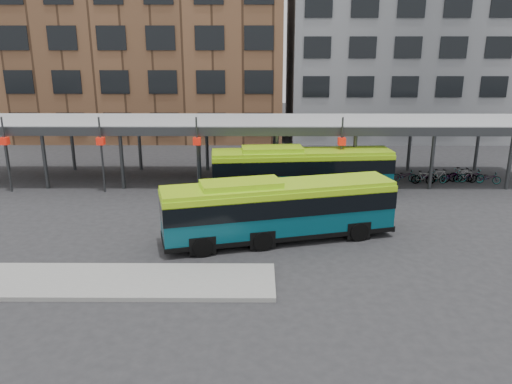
{
  "coord_description": "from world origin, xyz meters",
  "views": [
    {
      "loc": [
        0.86,
        -20.86,
        9.1
      ],
      "look_at": [
        0.71,
        3.68,
        1.8
      ],
      "focal_mm": 35.0,
      "sensor_mm": 36.0,
      "label": 1
    }
  ],
  "objects": [
    {
      "name": "ground",
      "position": [
        0.0,
        0.0,
        0.0
      ],
      "size": [
        120.0,
        120.0,
        0.0
      ],
      "primitive_type": "plane",
      "color": "#28282B",
      "rests_on": "ground"
    },
    {
      "name": "boarding_island",
      "position": [
        -5.5,
        -3.0,
        0.09
      ],
      "size": [
        14.0,
        3.0,
        0.18
      ],
      "primitive_type": "cube",
      "color": "gray",
      "rests_on": "ground"
    },
    {
      "name": "canopy",
      "position": [
        -0.06,
        12.87,
        3.91
      ],
      "size": [
        40.0,
        6.53,
        4.8
      ],
      "color": "#999B9E",
      "rests_on": "ground"
    },
    {
      "name": "building_brick",
      "position": [
        -10.0,
        32.0,
        11.0
      ],
      "size": [
        26.0,
        14.0,
        22.0
      ],
      "primitive_type": "cube",
      "color": "brown",
      "rests_on": "ground"
    },
    {
      "name": "building_grey",
      "position": [
        16.0,
        32.0,
        10.0
      ],
      "size": [
        24.0,
        14.0,
        20.0
      ],
      "primitive_type": "cube",
      "color": "slate",
      "rests_on": "ground"
    },
    {
      "name": "bus_front",
      "position": [
        1.77,
        1.66,
        1.59
      ],
      "size": [
        11.32,
        5.1,
        3.06
      ],
      "rotation": [
        0.0,
        0.0,
        0.26
      ],
      "color": "#074453",
      "rests_on": "ground"
    },
    {
      "name": "bus_rear",
      "position": [
        3.47,
        9.29,
        1.6
      ],
      "size": [
        11.28,
        3.37,
        3.06
      ],
      "rotation": [
        0.0,
        0.0,
        0.09
      ],
      "color": "#074453",
      "rests_on": "ground"
    },
    {
      "name": "bike_rack",
      "position": [
        13.77,
        12.04,
        0.46
      ],
      "size": [
        7.21,
        1.29,
        1.03
      ],
      "color": "slate",
      "rests_on": "ground"
    }
  ]
}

